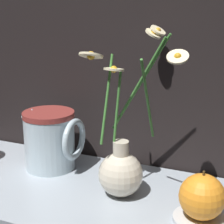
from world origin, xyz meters
TOP-DOWN VIEW (x-y plane):
  - ground_plane at (0.00, 0.00)m, footprint 6.00×6.00m
  - shelf at (0.00, 0.00)m, footprint 0.89×0.33m
  - vase_with_flowers at (0.02, 0.01)m, footprint 0.21×0.20m
  - ceramic_pitcher at (-0.18, 0.07)m, footprint 0.14×0.12m
  - saucer_plate at (0.19, -0.03)m, footprint 0.10×0.10m
  - orange_fruit at (0.19, -0.03)m, footprint 0.08×0.08m

SIDE VIEW (x-z plane):
  - ground_plane at x=0.00m, z-range 0.00..0.00m
  - shelf at x=0.00m, z-range 0.00..0.01m
  - saucer_plate at x=0.19m, z-range 0.01..0.02m
  - orange_fruit at x=0.19m, z-range 0.02..0.11m
  - vase_with_flowers at x=0.02m, z-range -0.09..0.24m
  - ceramic_pitcher at x=-0.18m, z-range 0.01..0.16m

